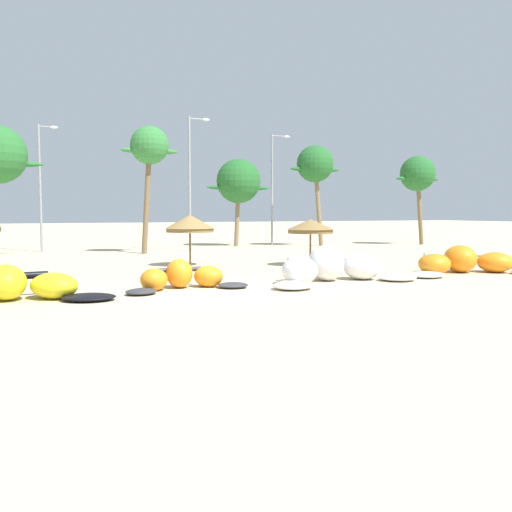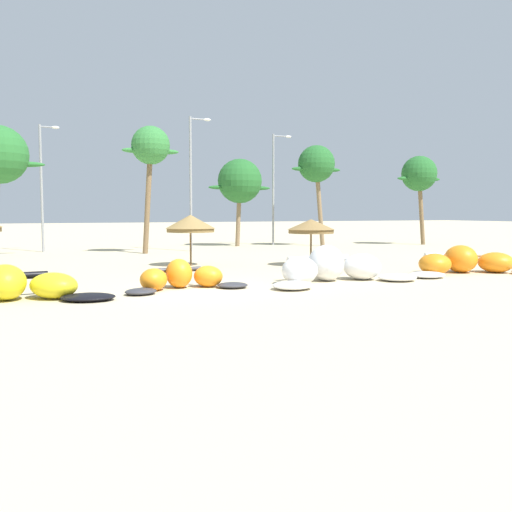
{
  "view_description": "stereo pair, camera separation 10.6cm",
  "coord_description": "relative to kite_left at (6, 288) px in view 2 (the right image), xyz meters",
  "views": [
    {
      "loc": [
        -6.33,
        -19.48,
        2.86
      ],
      "look_at": [
        3.1,
        2.0,
        1.0
      ],
      "focal_mm": 39.12,
      "sensor_mm": 36.0,
      "label": 1
    },
    {
      "loc": [
        -6.24,
        -19.52,
        2.86
      ],
      "look_at": [
        3.1,
        2.0,
        1.0
      ],
      "focal_mm": 39.12,
      "sensor_mm": 36.0,
      "label": 2
    }
  ],
  "objects": [
    {
      "name": "lamppost_east_center",
      "position": [
        20.99,
        24.29,
        4.84
      ],
      "size": [
        1.8,
        0.24,
        9.5
      ],
      "color": "gray",
      "rests_on": "ground"
    },
    {
      "name": "beach_umbrella_near_palms",
      "position": [
        8.87,
        9.14,
        1.81
      ],
      "size": [
        2.64,
        2.64,
        2.71
      ],
      "color": "brown",
      "rests_on": "ground"
    },
    {
      "name": "palm_center_left",
      "position": [
        17.64,
        23.99,
        4.92
      ],
      "size": [
        5.53,
        3.68,
        7.26
      ],
      "color": "#7F6647",
      "rests_on": "ground"
    },
    {
      "name": "lamppost_west",
      "position": [
        2.26,
        23.21,
        4.55
      ],
      "size": [
        1.41,
        0.24,
        9.0
      ],
      "color": "gray",
      "rests_on": "ground"
    },
    {
      "name": "ground_plane",
      "position": [
        6.54,
        0.18,
        -0.45
      ],
      "size": [
        260.0,
        260.0,
        0.0
      ],
      "primitive_type": "plane",
      "color": "beige"
    },
    {
      "name": "palm_left_of_gap",
      "position": [
        9.0,
        18.81,
        6.75
      ],
      "size": [
        3.93,
        2.62,
        8.71
      ],
      "color": "brown",
      "rests_on": "ground"
    },
    {
      "name": "kite_left_of_center",
      "position": [
        5.96,
        0.68,
        -0.03
      ],
      "size": [
        4.92,
        2.41,
        1.1
      ],
      "color": "#333338",
      "rests_on": "ground"
    },
    {
      "name": "palm_center_right",
      "position": [
        23.54,
        21.56,
        6.29
      ],
      "size": [
        4.61,
        3.07,
        8.38
      ],
      "color": "#7F6647",
      "rests_on": "ground"
    },
    {
      "name": "palm_right_of_gap",
      "position": [
        32.63,
        19.64,
        5.63
      ],
      "size": [
        4.56,
        3.04,
        7.69
      ],
      "color": "brown",
      "rests_on": "ground"
    },
    {
      "name": "kite_center",
      "position": [
        12.16,
        0.2,
        0.12
      ],
      "size": [
        7.13,
        3.56,
        1.49
      ],
      "color": "white",
      "rests_on": "ground"
    },
    {
      "name": "kite_right_of_center",
      "position": [
        19.53,
        0.45,
        0.05
      ],
      "size": [
        7.21,
        3.91,
        1.3
      ],
      "color": "white",
      "rests_on": "ground"
    },
    {
      "name": "kite_left",
      "position": [
        0.0,
        0.0,
        0.0
      ],
      "size": [
        6.79,
        3.34,
        1.17
      ],
      "color": "black",
      "rests_on": "ground"
    },
    {
      "name": "beach_umbrella_outermost",
      "position": [
        14.76,
        6.63,
        1.65
      ],
      "size": [
        2.52,
        2.52,
        2.48
      ],
      "color": "brown",
      "rests_on": "ground"
    },
    {
      "name": "lamppost_west_center",
      "position": [
        12.26,
        19.85,
        4.93
      ],
      "size": [
        1.65,
        0.24,
        9.7
      ],
      "color": "gray",
      "rests_on": "ground"
    }
  ]
}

